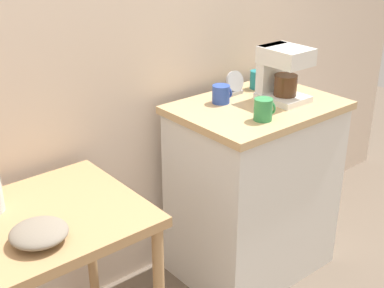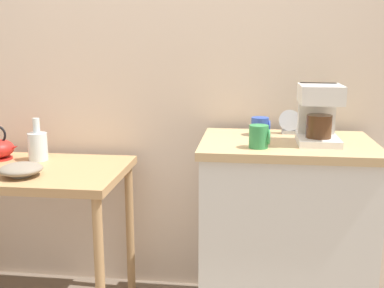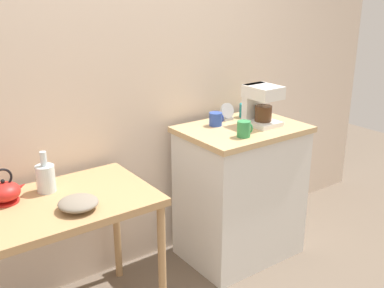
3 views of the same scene
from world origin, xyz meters
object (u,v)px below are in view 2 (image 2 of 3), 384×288
(coffee_maker, at_px, (319,111))
(mug_dark_teal, at_px, (321,125))
(glass_carafe_vase, at_px, (38,145))
(mug_tall_green, at_px, (259,137))
(table_clock, at_px, (289,123))
(bowl_stoneware, at_px, (21,169))
(mug_blue, at_px, (260,126))

(coffee_maker, bearing_deg, mug_dark_teal, 77.43)
(glass_carafe_vase, xyz_separation_m, coffee_maker, (1.38, -0.15, 0.22))
(coffee_maker, relative_size, mug_tall_green, 2.66)
(mug_tall_green, height_order, mug_dark_teal, mug_tall_green)
(coffee_maker, relative_size, table_clock, 2.23)
(bowl_stoneware, xyz_separation_m, mug_blue, (1.08, 0.29, 0.17))
(bowl_stoneware, relative_size, mug_dark_teal, 2.10)
(mug_blue, xyz_separation_m, mug_tall_green, (-0.01, -0.28, 0.01))
(coffee_maker, xyz_separation_m, table_clock, (-0.11, 0.20, -0.09))
(glass_carafe_vase, height_order, mug_tall_green, mug_tall_green)
(bowl_stoneware, xyz_separation_m, mug_tall_green, (1.07, 0.01, 0.18))
(bowl_stoneware, height_order, mug_tall_green, mug_tall_green)
(mug_blue, distance_m, mug_tall_green, 0.28)
(table_clock, bearing_deg, glass_carafe_vase, -177.54)
(coffee_maker, height_order, mug_dark_teal, coffee_maker)
(mug_dark_teal, bearing_deg, glass_carafe_vase, -178.18)
(mug_tall_green, relative_size, table_clock, 0.84)
(mug_tall_green, relative_size, mug_dark_teal, 1.06)
(bowl_stoneware, xyz_separation_m, coffee_maker, (1.33, 0.15, 0.27))
(glass_carafe_vase, distance_m, table_clock, 1.28)
(glass_carafe_vase, relative_size, table_clock, 1.89)
(coffee_maker, distance_m, mug_blue, 0.30)
(bowl_stoneware, distance_m, mug_blue, 1.13)
(glass_carafe_vase, relative_size, mug_dark_teal, 2.39)
(bowl_stoneware, xyz_separation_m, table_clock, (1.22, 0.35, 0.18))
(coffee_maker, bearing_deg, bowl_stoneware, -173.60)
(coffee_maker, bearing_deg, table_clock, 118.24)
(bowl_stoneware, height_order, coffee_maker, coffee_maker)
(bowl_stoneware, height_order, table_clock, table_clock)
(bowl_stoneware, distance_m, mug_tall_green, 1.08)
(table_clock, bearing_deg, mug_blue, -158.80)
(bowl_stoneware, relative_size, coffee_maker, 0.75)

